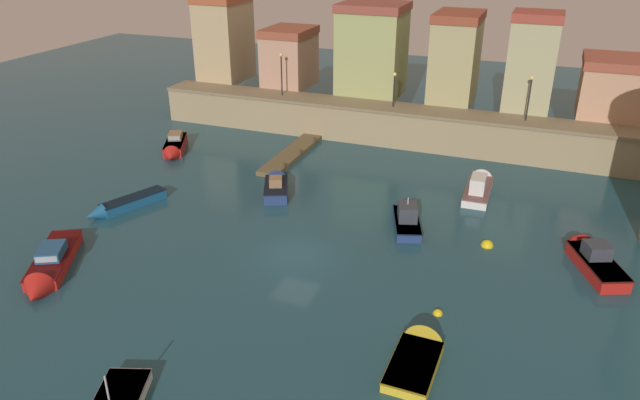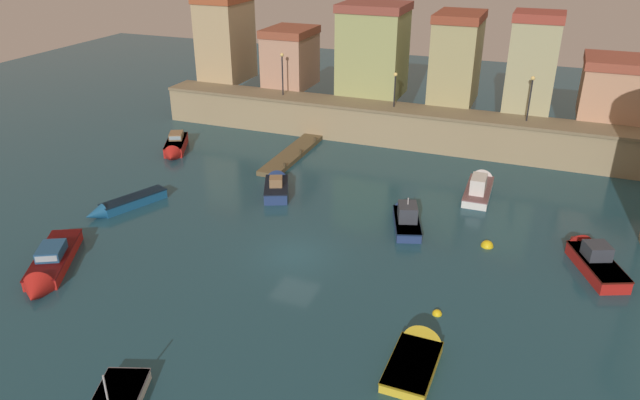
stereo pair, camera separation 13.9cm
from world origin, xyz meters
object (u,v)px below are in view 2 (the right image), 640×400
(quay_lamp_1, at_px, (395,84))
(moored_boat_2, at_px, (277,185))
(moored_boat_8, at_px, (480,185))
(mooring_buoy_1, at_px, (437,314))
(quay_lamp_2, at_px, (531,92))
(moored_boat_4, at_px, (124,204))
(moored_boat_1, at_px, (49,267))
(moored_boat_3, at_px, (418,352))
(mooring_buoy_0, at_px, (487,246))
(moored_boat_6, at_px, (406,216))
(moored_boat_5, at_px, (175,147))
(moored_boat_9, at_px, (591,257))
(quay_lamp_0, at_px, (282,68))

(quay_lamp_1, bearing_deg, moored_boat_2, -111.08)
(moored_boat_8, xyz_separation_m, mooring_buoy_1, (0.09, -15.72, -0.48))
(quay_lamp_1, distance_m, mooring_buoy_1, 25.58)
(quay_lamp_2, xyz_separation_m, moored_boat_4, (-24.15, -19.40, -5.23))
(moored_boat_1, bearing_deg, moored_boat_2, 126.55)
(moored_boat_3, xyz_separation_m, mooring_buoy_0, (1.63, 11.26, -0.27))
(moored_boat_6, bearing_deg, mooring_buoy_1, -175.20)
(quay_lamp_2, xyz_separation_m, moored_boat_1, (-22.77, -27.55, -5.16))
(moored_boat_2, relative_size, moored_boat_3, 1.03)
(quay_lamp_1, relative_size, moored_boat_2, 0.61)
(moored_boat_2, bearing_deg, moored_boat_6, -122.02)
(mooring_buoy_0, bearing_deg, mooring_buoy_1, -100.49)
(quay_lamp_1, relative_size, moored_boat_8, 0.48)
(moored_boat_2, xyz_separation_m, mooring_buoy_1, (13.65, -10.49, -0.47))
(moored_boat_2, distance_m, moored_boat_4, 10.50)
(moored_boat_5, distance_m, moored_boat_9, 32.70)
(quay_lamp_1, height_order, mooring_buoy_0, quay_lamp_1)
(moored_boat_8, relative_size, mooring_buoy_0, 8.27)
(moored_boat_5, relative_size, mooring_buoy_1, 11.34)
(moored_boat_3, height_order, mooring_buoy_0, moored_boat_3)
(moored_boat_4, xyz_separation_m, moored_boat_5, (-2.94, 10.47, 0.13))
(quay_lamp_1, relative_size, mooring_buoy_0, 3.93)
(moored_boat_9, height_order, mooring_buoy_1, moored_boat_9)
(quay_lamp_1, relative_size, moored_boat_9, 0.50)
(moored_boat_1, height_order, moored_boat_6, moored_boat_6)
(quay_lamp_0, bearing_deg, moored_boat_3, -55.07)
(quay_lamp_2, bearing_deg, mooring_buoy_1, -95.30)
(moored_boat_1, bearing_deg, quay_lamp_1, 128.60)
(moored_boat_5, bearing_deg, mooring_buoy_0, 49.71)
(moored_boat_1, relative_size, mooring_buoy_0, 9.40)
(moored_boat_3, distance_m, moored_boat_6, 13.00)
(quay_lamp_0, bearing_deg, mooring_buoy_1, -51.04)
(moored_boat_8, bearing_deg, quay_lamp_0, 66.54)
(quay_lamp_0, relative_size, moored_boat_2, 0.79)
(moored_boat_2, relative_size, moored_boat_5, 0.87)
(moored_boat_4, bearing_deg, quay_lamp_1, 168.04)
(mooring_buoy_0, relative_size, mooring_buoy_1, 1.53)
(moored_boat_6, bearing_deg, moored_boat_5, 57.14)
(moored_boat_4, bearing_deg, moored_boat_1, 32.20)
(mooring_buoy_0, bearing_deg, moored_boat_8, 100.99)
(quay_lamp_0, distance_m, quay_lamp_1, 10.39)
(quay_lamp_1, distance_m, moored_boat_5, 19.17)
(moored_boat_1, distance_m, moored_boat_2, 16.11)
(moored_boat_1, relative_size, moored_boat_6, 1.30)
(quay_lamp_1, distance_m, moored_boat_4, 24.04)
(moored_boat_3, xyz_separation_m, moored_boat_9, (7.26, 11.25, 0.23))
(moored_boat_1, height_order, moored_boat_9, moored_boat_9)
(moored_boat_3, relative_size, mooring_buoy_1, 9.53)
(moored_boat_1, bearing_deg, moored_boat_8, 106.03)
(quay_lamp_2, height_order, moored_boat_9, quay_lamp_2)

